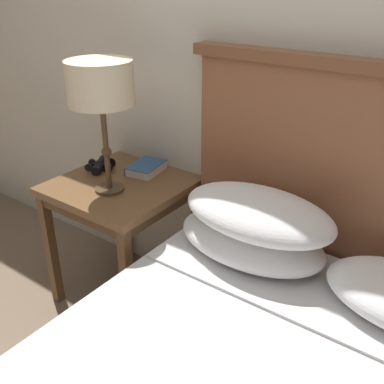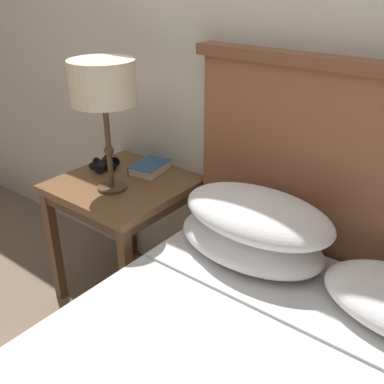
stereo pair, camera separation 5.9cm
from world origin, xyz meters
name	(u,v)px [view 2 (the right image)]	position (x,y,z in m)	size (l,w,h in m)	color
wall_back	(266,36)	(0.00, 1.03, 1.30)	(8.00, 0.06, 2.60)	beige
nightstand	(125,197)	(-0.52, 0.72, 0.56)	(0.58, 0.58, 0.64)	brown
table_lamp	(103,85)	(-0.51, 0.63, 1.11)	(0.27, 0.27, 0.57)	#4C3823
book_on_nightstand	(149,167)	(-0.51, 0.88, 0.66)	(0.16, 0.21, 0.04)	silver
binoculars_pair	(104,164)	(-0.71, 0.77, 0.67)	(0.16, 0.16, 0.05)	black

